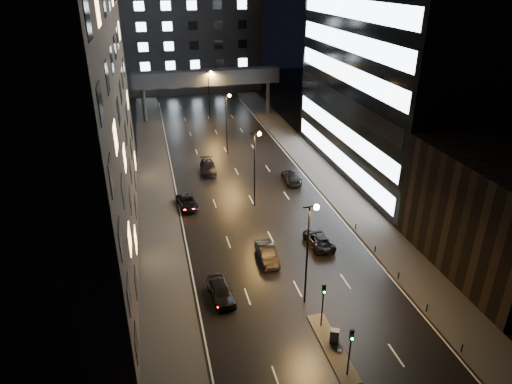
# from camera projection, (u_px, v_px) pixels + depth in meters

# --- Properties ---
(ground) EXTENTS (160.00, 160.00, 0.00)m
(ground) POSITION_uv_depth(u_px,v_px,m) (237.00, 171.00, 70.57)
(ground) COLOR black
(ground) RESTS_ON ground
(sidewalk_left) EXTENTS (5.00, 110.00, 0.15)m
(sidewalk_left) POSITION_uv_depth(u_px,v_px,m) (156.00, 193.00, 63.51)
(sidewalk_left) COLOR #383533
(sidewalk_left) RESTS_ON ground
(sidewalk_right) EXTENTS (5.00, 110.00, 0.15)m
(sidewalk_right) POSITION_uv_depth(u_px,v_px,m) (324.00, 176.00, 68.80)
(sidewalk_right) COLOR #383533
(sidewalk_right) RESTS_ON ground
(building_left) EXTENTS (15.00, 48.00, 40.00)m
(building_left) POSITION_uv_depth(u_px,v_px,m) (33.00, 63.00, 43.13)
(building_left) COLOR #2D2319
(building_left) RESTS_ON ground
(building_right_low) EXTENTS (10.00, 18.00, 12.00)m
(building_right_low) POSITION_uv_depth(u_px,v_px,m) (496.00, 216.00, 45.05)
(building_right_low) COLOR black
(building_right_low) RESTS_ON ground
(building_right_glass) EXTENTS (20.00, 36.00, 45.00)m
(building_right_glass) POSITION_uv_depth(u_px,v_px,m) (418.00, 15.00, 62.63)
(building_right_glass) COLOR black
(building_right_glass) RESTS_ON ground
(building_far) EXTENTS (34.00, 14.00, 25.00)m
(building_far) POSITION_uv_depth(u_px,v_px,m) (191.00, 40.00, 115.99)
(building_far) COLOR #333335
(building_far) RESTS_ON ground
(skybridge) EXTENTS (30.00, 3.00, 10.00)m
(skybridge) POSITION_uv_depth(u_px,v_px,m) (207.00, 78.00, 93.25)
(skybridge) COLOR #333335
(skybridge) RESTS_ON ground
(median_island) EXTENTS (1.60, 8.00, 0.15)m
(median_island) POSITION_uv_depth(u_px,v_px,m) (332.00, 347.00, 37.30)
(median_island) COLOR #383533
(median_island) RESTS_ON ground
(traffic_signal_near) EXTENTS (0.28, 0.34, 4.40)m
(traffic_signal_near) POSITION_uv_depth(u_px,v_px,m) (323.00, 298.00, 38.18)
(traffic_signal_near) COLOR black
(traffic_signal_near) RESTS_ON median_island
(traffic_signal_far) EXTENTS (0.28, 0.34, 4.40)m
(traffic_signal_far) POSITION_uv_depth(u_px,v_px,m) (350.00, 345.00, 33.36)
(traffic_signal_far) COLOR black
(traffic_signal_far) RESTS_ON median_island
(bollard_row) EXTENTS (0.12, 25.12, 0.90)m
(bollard_row) POSITION_uv_depth(u_px,v_px,m) (412.00, 292.00, 43.18)
(bollard_row) COLOR black
(bollard_row) RESTS_ON ground
(streetlight_near) EXTENTS (1.45, 0.50, 10.15)m
(streetlight_near) POSITION_uv_depth(u_px,v_px,m) (310.00, 242.00, 39.75)
(streetlight_near) COLOR black
(streetlight_near) RESTS_ON ground
(streetlight_mid_a) EXTENTS (1.45, 0.50, 10.15)m
(streetlight_mid_a) POSITION_uv_depth(u_px,v_px,m) (256.00, 160.00, 57.28)
(streetlight_mid_a) COLOR black
(streetlight_mid_a) RESTS_ON ground
(streetlight_mid_b) EXTENTS (1.45, 0.50, 10.15)m
(streetlight_mid_b) POSITION_uv_depth(u_px,v_px,m) (227.00, 116.00, 74.80)
(streetlight_mid_b) COLOR black
(streetlight_mid_b) RESTS_ON ground
(streetlight_far) EXTENTS (1.45, 0.50, 10.15)m
(streetlight_far) POSITION_uv_depth(u_px,v_px,m) (210.00, 89.00, 92.33)
(streetlight_far) COLOR black
(streetlight_far) RESTS_ON ground
(car_away_a) EXTENTS (2.45, 5.02, 1.65)m
(car_away_a) POSITION_uv_depth(u_px,v_px,m) (221.00, 291.00, 42.66)
(car_away_a) COLOR black
(car_away_a) RESTS_ON ground
(car_away_b) EXTENTS (1.78, 4.94, 1.62)m
(car_away_b) POSITION_uv_depth(u_px,v_px,m) (267.00, 253.00, 48.42)
(car_away_b) COLOR black
(car_away_b) RESTS_ON ground
(car_away_c) EXTENTS (2.86, 5.13, 1.36)m
(car_away_c) POSITION_uv_depth(u_px,v_px,m) (187.00, 202.00, 59.52)
(car_away_c) COLOR black
(car_away_c) RESTS_ON ground
(car_away_d) EXTENTS (2.48, 5.64, 1.61)m
(car_away_d) POSITION_uv_depth(u_px,v_px,m) (208.00, 167.00, 69.99)
(car_away_d) COLOR black
(car_away_d) RESTS_ON ground
(car_toward_a) EXTENTS (2.53, 5.24, 1.44)m
(car_toward_a) POSITION_uv_depth(u_px,v_px,m) (318.00, 239.00, 51.16)
(car_toward_a) COLOR black
(car_toward_a) RESTS_ON ground
(car_toward_b) EXTENTS (2.54, 5.54, 1.57)m
(car_toward_b) POSITION_uv_depth(u_px,v_px,m) (292.00, 177.00, 66.75)
(car_toward_b) COLOR black
(car_toward_b) RESTS_ON ground
(utility_cabinet) EXTENTS (0.85, 0.75, 1.30)m
(utility_cabinet) POSITION_uv_depth(u_px,v_px,m) (334.00, 336.00, 37.39)
(utility_cabinet) COLOR #515154
(utility_cabinet) RESTS_ON median_island
(cone_b) EXTENTS (0.43, 0.43, 0.52)m
(cone_b) POSITION_uv_depth(u_px,v_px,m) (340.00, 351.00, 36.65)
(cone_b) COLOR #FF5B0D
(cone_b) RESTS_ON ground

